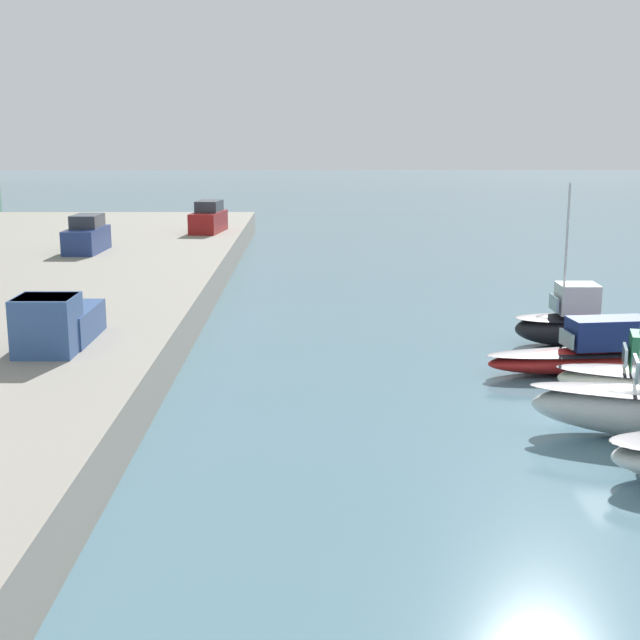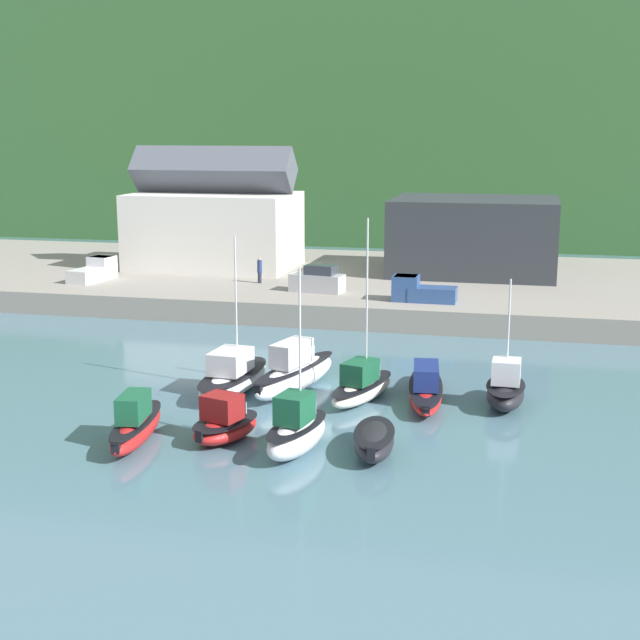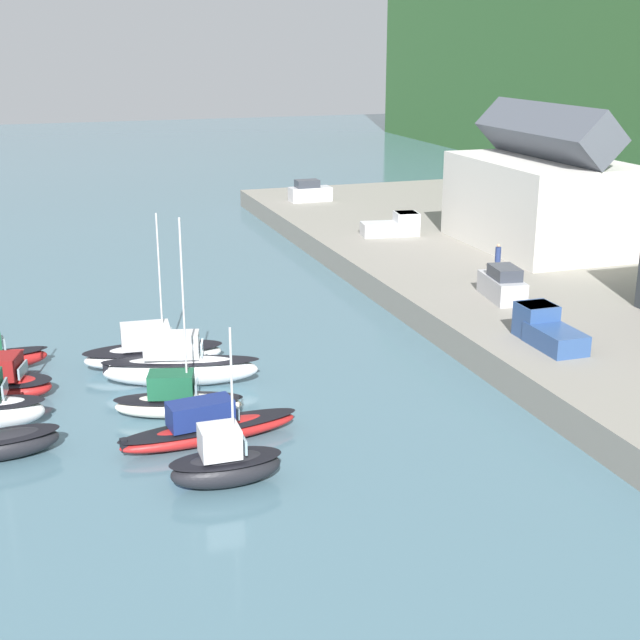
% 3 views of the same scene
% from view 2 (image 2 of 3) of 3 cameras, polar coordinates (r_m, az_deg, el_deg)
% --- Properties ---
extents(ground_plane, '(320.00, 320.00, 0.00)m').
position_cam_2_polar(ground_plane, '(50.59, -0.41, -4.33)').
color(ground_plane, slate).
extents(hillside_backdrop, '(240.00, 78.44, 40.86)m').
position_cam_2_polar(hillside_backdrop, '(147.26, 9.17, 14.33)').
color(hillside_backdrop, '#386633').
rests_on(hillside_backdrop, ground_plane).
extents(quay_promenade, '(102.18, 30.41, 1.74)m').
position_cam_2_polar(quay_promenade, '(78.94, 4.76, 2.26)').
color(quay_promenade, gray).
rests_on(quay_promenade, ground_plane).
extents(harbor_clubhouse, '(14.91, 9.80, 11.13)m').
position_cam_2_polar(harbor_clubhouse, '(83.07, -6.77, 6.17)').
color(harbor_clubhouse, silver).
rests_on(harbor_clubhouse, quay_promenade).
extents(yacht_club_building, '(14.30, 11.45, 6.63)m').
position_cam_2_polar(yacht_club_building, '(80.62, 9.84, 5.33)').
color(yacht_club_building, '#2D3338').
rests_on(yacht_club_building, quay_promenade).
extents(moored_boat_0, '(3.07, 7.89, 8.66)m').
position_cam_2_polar(moored_boat_0, '(49.67, -5.59, -3.62)').
color(moored_boat_0, white).
rests_on(moored_boat_0, ground_plane).
extents(moored_boat_1, '(3.78, 8.47, 2.93)m').
position_cam_2_polar(moored_boat_1, '(49.54, -1.63, -3.38)').
color(moored_boat_1, silver).
rests_on(moored_boat_1, ground_plane).
extents(moored_boat_2, '(3.44, 6.52, 9.78)m').
position_cam_2_polar(moored_boat_2, '(48.01, 2.69, -4.22)').
color(moored_boat_2, white).
rests_on(moored_boat_2, ground_plane).
extents(moored_boat_3, '(2.86, 8.63, 2.07)m').
position_cam_2_polar(moored_boat_3, '(48.32, 6.78, -4.31)').
color(moored_boat_3, red).
rests_on(moored_boat_3, ground_plane).
extents(moored_boat_4, '(2.08, 4.70, 6.77)m').
position_cam_2_polar(moored_boat_4, '(47.85, 11.79, -4.35)').
color(moored_boat_4, black).
rests_on(moored_boat_4, ground_plane).
extents(moored_boat_5, '(2.44, 6.68, 2.43)m').
position_cam_2_polar(moored_boat_5, '(42.54, -11.70, -6.56)').
color(moored_boat_5, red).
rests_on(moored_boat_5, ground_plane).
extents(moored_boat_6, '(3.39, 4.60, 2.26)m').
position_cam_2_polar(moored_boat_6, '(42.23, -6.11, -6.61)').
color(moored_boat_6, red).
rests_on(moored_boat_6, ground_plane).
extents(moored_boat_7, '(2.69, 5.31, 8.41)m').
position_cam_2_polar(moored_boat_7, '(40.24, -1.51, -7.11)').
color(moored_boat_7, silver).
rests_on(moored_boat_7, ground_plane).
extents(moored_boat_8, '(2.35, 4.85, 1.24)m').
position_cam_2_polar(moored_boat_8, '(40.31, 3.49, -7.71)').
color(moored_boat_8, black).
rests_on(moored_boat_8, ground_plane).
extents(parked_car_0, '(4.42, 2.39, 2.16)m').
position_cam_2_polar(parked_car_0, '(70.28, -0.14, 2.56)').
color(parked_car_0, '#B7B7BC').
rests_on(parked_car_0, quay_promenade).
extents(pickup_truck_0, '(4.74, 2.03, 1.90)m').
position_cam_2_polar(pickup_truck_0, '(66.83, 6.34, 1.90)').
color(pickup_truck_0, '#2D4C84').
rests_on(pickup_truck_0, quay_promenade).
extents(pickup_truck_1, '(2.60, 4.95, 1.90)m').
position_cam_2_polar(pickup_truck_1, '(78.27, -14.19, 3.10)').
color(pickup_truck_1, silver).
rests_on(pickup_truck_1, quay_promenade).
extents(person_on_quay, '(0.40, 0.40, 2.14)m').
position_cam_2_polar(person_on_quay, '(74.47, -3.89, 3.22)').
color(person_on_quay, '#232838').
rests_on(person_on_quay, quay_promenade).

